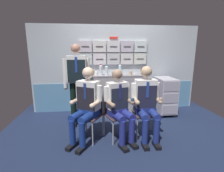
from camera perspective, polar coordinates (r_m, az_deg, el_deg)
ground at (r=3.33m, az=4.75°, el=-16.11°), size 4.80×4.80×0.04m
galley_bulkhead at (r=4.31m, az=1.35°, el=5.74°), size 4.20×0.14×2.15m
galley_counter at (r=4.13m, az=0.28°, el=-2.71°), size 1.59×0.53×0.98m
service_trolley at (r=4.30m, az=17.52°, el=-2.86°), size 0.40×0.65×0.89m
folding_chair_left at (r=3.05m, az=-6.96°, el=-7.90°), size 0.55×0.55×0.84m
crew_member_left at (r=2.86m, az=-8.73°, el=-5.29°), size 0.61×0.70×1.28m
folding_chair_center at (r=3.05m, az=1.02°, el=-7.78°), size 0.51×0.51×0.84m
crew_member_center at (r=2.86m, az=2.55°, el=-5.65°), size 0.53×0.66×1.24m
folding_chair_right at (r=3.19m, az=10.65°, el=-7.10°), size 0.40×0.41×0.84m
crew_member_right at (r=2.98m, az=11.67°, el=-4.55°), size 0.51×0.63×1.29m
crew_member_standing at (r=3.45m, az=-11.87°, el=2.56°), size 0.53×0.28×1.67m
sparkling_bottle_green at (r=3.85m, az=-3.77°, el=5.43°), size 0.07×0.07×0.25m
water_bottle_blue_cap at (r=3.84m, az=-1.85°, el=5.30°), size 0.07×0.07×0.24m
water_bottle_tall at (r=4.12m, az=2.73°, el=5.81°), size 0.08×0.08×0.24m
paper_cup_tan at (r=4.07m, az=-6.39°, el=4.62°), size 0.07×0.07×0.07m
espresso_cup_small at (r=3.96m, az=-5.45°, el=4.37°), size 0.07×0.07×0.07m
coffee_cup_spare at (r=3.91m, az=6.38°, el=4.39°), size 0.07×0.07×0.09m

